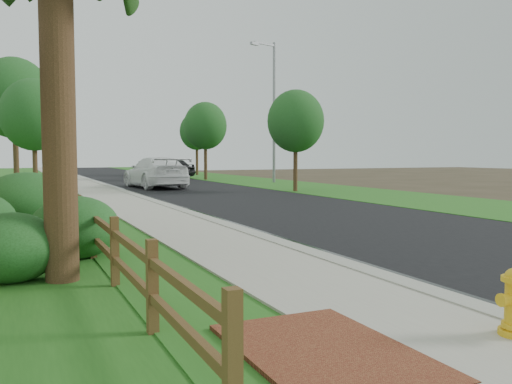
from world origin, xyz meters
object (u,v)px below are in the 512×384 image
ranch_fence (85,221)px  white_suv (155,172)px  dark_car_mid (169,168)px  streetlight (272,104)px

ranch_fence → white_suv: 21.36m
dark_car_mid → streetlight: streetlight is taller
white_suv → ranch_fence: bearing=68.1°
ranch_fence → dark_car_mid: bearing=71.9°
dark_car_mid → streetlight: bearing=90.0°
dark_car_mid → streetlight: 12.33m
streetlight → dark_car_mid: bearing=113.9°
white_suv → dark_car_mid: (4.28, 12.62, -0.08)m
dark_car_mid → streetlight: size_ratio=0.50×
ranch_fence → dark_car_mid: (10.80, 32.96, 0.25)m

